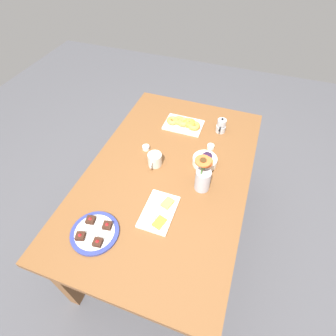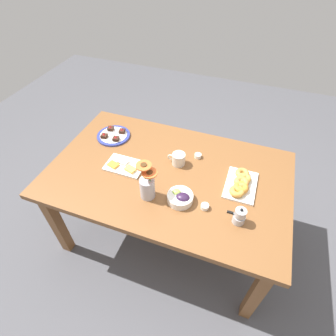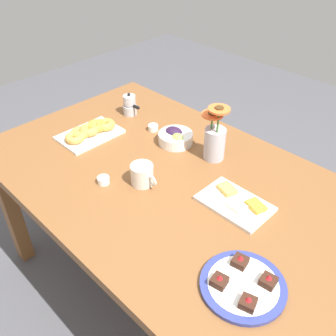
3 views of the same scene
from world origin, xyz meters
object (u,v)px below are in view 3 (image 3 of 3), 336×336
at_px(dining_table, 168,192).
at_px(jam_cup_honey, 103,180).
at_px(flower_vase, 215,140).
at_px(dessert_plate, 243,285).
at_px(grape_bowl, 175,137).
at_px(jam_cup_berry, 153,127).
at_px(croissant_platter, 90,131).
at_px(coffee_mug, 142,174).
at_px(moka_pot, 130,105).
at_px(cheese_platter, 236,203).

bearing_deg(dining_table, jam_cup_honey, -124.88).
xyz_separation_m(dining_table, flower_vase, (0.05, 0.23, 0.17)).
bearing_deg(dessert_plate, grape_bowl, 148.45).
bearing_deg(jam_cup_berry, jam_cup_honey, -69.33).
xyz_separation_m(dining_table, jam_cup_berry, (-0.30, 0.20, 0.10)).
bearing_deg(dessert_plate, flower_vase, 137.03).
relative_size(croissant_platter, jam_cup_berry, 5.88).
xyz_separation_m(coffee_mug, moka_pot, (-0.47, 0.33, 0.01)).
height_order(croissant_platter, flower_vase, flower_vase).
height_order(dining_table, cheese_platter, cheese_platter).
bearing_deg(coffee_mug, flower_vase, 75.78).
xyz_separation_m(cheese_platter, jam_cup_honey, (-0.45, -0.27, 0.00)).
xyz_separation_m(croissant_platter, dessert_plate, (1.00, -0.18, -0.01)).
relative_size(coffee_mug, croissant_platter, 0.44).
height_order(dining_table, jam_cup_honey, jam_cup_honey).
bearing_deg(flower_vase, grape_bowl, -171.01).
relative_size(coffee_mug, grape_bowl, 0.79).
xyz_separation_m(cheese_platter, flower_vase, (-0.25, 0.18, 0.08)).
bearing_deg(moka_pot, grape_bowl, -4.76).
bearing_deg(croissant_platter, dessert_plate, -9.99).
height_order(cheese_platter, moka_pot, moka_pot).
distance_m(dining_table, jam_cup_honey, 0.28).
distance_m(grape_bowl, croissant_platter, 0.40).
xyz_separation_m(dessert_plate, moka_pot, (-1.03, 0.45, 0.04)).
relative_size(dining_table, coffee_mug, 12.83).
xyz_separation_m(coffee_mug, grape_bowl, (-0.11, 0.30, -0.01)).
xyz_separation_m(dessert_plate, flower_vase, (-0.48, 0.45, 0.08)).
height_order(jam_cup_honey, dessert_plate, dessert_plate).
height_order(cheese_platter, jam_cup_honey, cheese_platter).
height_order(jam_cup_honey, flower_vase, flower_vase).
height_order(croissant_platter, dessert_plate, same).
distance_m(cheese_platter, croissant_platter, 0.78).
relative_size(jam_cup_honey, flower_vase, 0.19).
distance_m(dessert_plate, flower_vase, 0.66).
relative_size(croissant_platter, moka_pot, 2.37).
height_order(grape_bowl, jam_cup_honey, grape_bowl).
height_order(grape_bowl, cheese_platter, grape_bowl).
bearing_deg(jam_cup_berry, moka_pot, 172.66).
distance_m(flower_vase, moka_pot, 0.55).
height_order(coffee_mug, grape_bowl, coffee_mug).
distance_m(grape_bowl, flower_vase, 0.21).
height_order(dessert_plate, flower_vase, flower_vase).
distance_m(cheese_platter, flower_vase, 0.32).
xyz_separation_m(jam_cup_honey, flower_vase, (0.19, 0.44, 0.07)).
relative_size(croissant_platter, dessert_plate, 1.11).
bearing_deg(moka_pot, dining_table, -24.35).
relative_size(jam_cup_berry, moka_pot, 0.40).
relative_size(grape_bowl, dessert_plate, 0.62).
xyz_separation_m(jam_cup_honey, dessert_plate, (0.68, -0.01, -0.00)).
bearing_deg(moka_pot, jam_cup_honey, -51.03).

